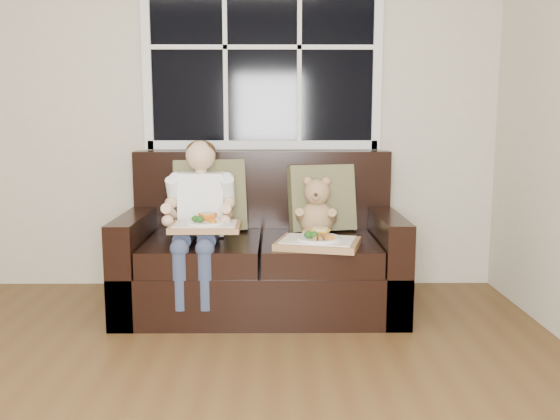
{
  "coord_description": "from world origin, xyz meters",
  "views": [
    {
      "loc": [
        0.72,
        -1.63,
        1.19
      ],
      "look_at": [
        0.74,
        1.85,
        0.64
      ],
      "focal_mm": 38.0,
      "sensor_mm": 36.0,
      "label": 1
    }
  ],
  "objects_px": {
    "child": "(200,206)",
    "tray_left": "(206,225)",
    "teddy_bear": "(317,211)",
    "tray_right": "(318,241)",
    "loveseat": "(262,257)"
  },
  "relations": [
    {
      "from": "loveseat",
      "to": "tray_right",
      "type": "bearing_deg",
      "value": -45.49
    },
    {
      "from": "loveseat",
      "to": "tray_right",
      "type": "xyz_separation_m",
      "value": [
        0.33,
        -0.34,
        0.17
      ]
    },
    {
      "from": "child",
      "to": "tray_left",
      "type": "distance_m",
      "value": 0.21
    },
    {
      "from": "loveseat",
      "to": "teddy_bear",
      "type": "bearing_deg",
      "value": 0.5
    },
    {
      "from": "tray_right",
      "to": "tray_left",
      "type": "bearing_deg",
      "value": -168.23
    },
    {
      "from": "child",
      "to": "tray_left",
      "type": "bearing_deg",
      "value": -73.26
    },
    {
      "from": "tray_left",
      "to": "loveseat",
      "type": "bearing_deg",
      "value": 44.26
    },
    {
      "from": "child",
      "to": "loveseat",
      "type": "bearing_deg",
      "value": 18.25
    },
    {
      "from": "child",
      "to": "tray_left",
      "type": "relative_size",
      "value": 2.29
    },
    {
      "from": "child",
      "to": "teddy_bear",
      "type": "xyz_separation_m",
      "value": [
        0.72,
        0.12,
        -0.05
      ]
    },
    {
      "from": "teddy_bear",
      "to": "tray_left",
      "type": "relative_size",
      "value": 0.96
    },
    {
      "from": "teddy_bear",
      "to": "tray_right",
      "type": "height_order",
      "value": "teddy_bear"
    },
    {
      "from": "tray_left",
      "to": "tray_right",
      "type": "xyz_separation_m",
      "value": [
        0.65,
        -0.03,
        -0.09
      ]
    },
    {
      "from": "loveseat",
      "to": "child",
      "type": "height_order",
      "value": "child"
    },
    {
      "from": "loveseat",
      "to": "tray_left",
      "type": "bearing_deg",
      "value": -135.52
    }
  ]
}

